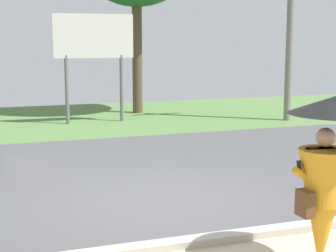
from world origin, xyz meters
The scene contains 3 objects.
ground_plane centered at (0.00, 2.95, -0.05)m, with size 40.00×22.00×0.20m.
monk_pedestrian centered at (0.89, -3.19, 1.17)m, with size 1.17×1.17×2.13m.
roadside_billboard centered at (0.68, 8.90, 2.55)m, with size 2.60×0.12×3.50m.
Camera 1 is at (-2.83, -8.21, 2.69)m, focal length 57.03 mm.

